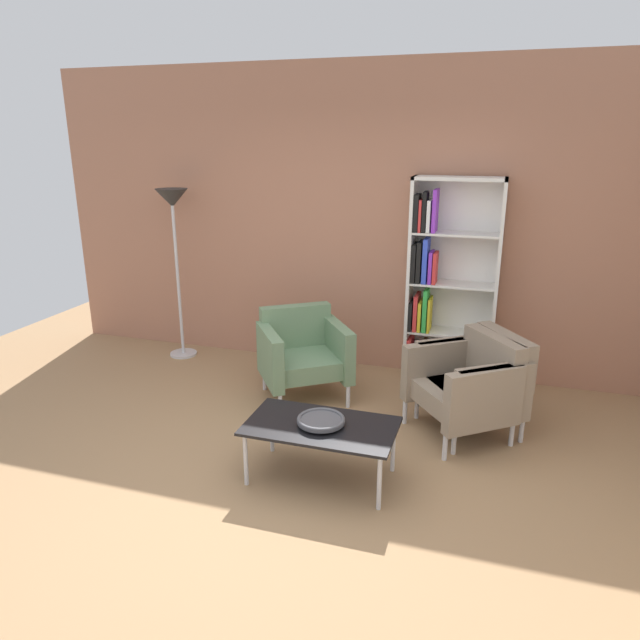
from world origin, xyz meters
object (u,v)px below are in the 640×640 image
at_px(bookshelf_tall, 442,286).
at_px(coffee_table_low, 321,429).
at_px(decorative_bowl, 321,420).
at_px(floor_lamp_torchiere, 173,219).
at_px(armchair_spare_guest, 467,384).
at_px(armchair_by_bookshelf, 303,352).
at_px(armchair_corner_red, 478,380).

distance_m(bookshelf_tall, coffee_table_low, 2.10).
bearing_deg(decorative_bowl, bookshelf_tall, 74.31).
bearing_deg(floor_lamp_torchiere, bookshelf_tall, 3.20).
bearing_deg(floor_lamp_torchiere, coffee_table_low, -40.50).
distance_m(bookshelf_tall, decorative_bowl, 2.08).
height_order(bookshelf_tall, armchair_spare_guest, bookshelf_tall).
xyz_separation_m(coffee_table_low, floor_lamp_torchiere, (-2.11, 1.80, 1.08)).
xyz_separation_m(coffee_table_low, armchair_by_bookshelf, (-0.55, 1.22, 0.05)).
bearing_deg(armchair_spare_guest, armchair_corner_red, 103.94).
bearing_deg(bookshelf_tall, coffee_table_low, -105.69).
relative_size(bookshelf_tall, floor_lamp_torchiere, 1.09).
relative_size(bookshelf_tall, armchair_corner_red, 2.01).
distance_m(armchair_by_bookshelf, floor_lamp_torchiere, 1.95).
relative_size(armchair_corner_red, floor_lamp_torchiere, 0.54).
xyz_separation_m(armchair_by_bookshelf, floor_lamp_torchiere, (-1.55, 0.58, 1.03)).
distance_m(coffee_table_low, floor_lamp_torchiere, 2.97).
bearing_deg(armchair_corner_red, floor_lamp_torchiere, -139.03).
bearing_deg(armchair_by_bookshelf, armchair_corner_red, -42.34).
height_order(bookshelf_tall, floor_lamp_torchiere, bookshelf_tall).
bearing_deg(decorative_bowl, coffee_table_low, -45.00).
bearing_deg(bookshelf_tall, armchair_by_bookshelf, -146.51).
height_order(coffee_table_low, armchair_spare_guest, armchair_spare_guest).
bearing_deg(armchair_by_bookshelf, decorative_bowl, -101.09).
distance_m(bookshelf_tall, armchair_corner_red, 1.12).
xyz_separation_m(bookshelf_tall, floor_lamp_torchiere, (-2.65, -0.15, 0.52)).
distance_m(decorative_bowl, armchair_spare_guest, 1.29).
xyz_separation_m(coffee_table_low, armchair_corner_red, (0.95, 1.04, 0.05)).
relative_size(bookshelf_tall, coffee_table_low, 1.90).
height_order(decorative_bowl, floor_lamp_torchiere, floor_lamp_torchiere).
height_order(armchair_corner_red, floor_lamp_torchiere, floor_lamp_torchiere).
height_order(armchair_spare_guest, armchair_corner_red, same).
xyz_separation_m(armchair_spare_guest, armchair_corner_red, (0.08, 0.10, 0.00)).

